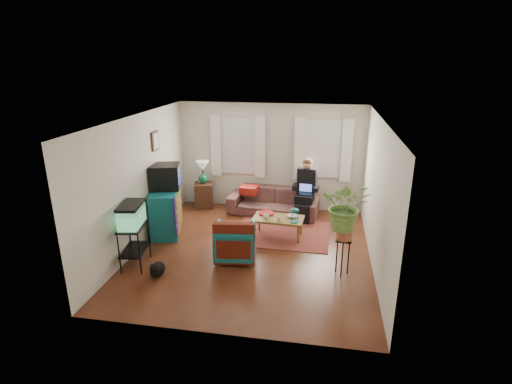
% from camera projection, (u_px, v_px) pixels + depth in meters
% --- Properties ---
extents(floor, '(4.50, 5.00, 0.01)m').
position_uv_depth(floor, '(253.00, 251.00, 7.83)').
color(floor, '#4F2B14').
rests_on(floor, ground).
extents(ceiling, '(4.50, 5.00, 0.01)m').
position_uv_depth(ceiling, '(252.00, 118.00, 7.00)').
color(ceiling, white).
rests_on(ceiling, wall_back).
extents(wall_back, '(4.50, 0.01, 2.60)m').
position_uv_depth(wall_back, '(271.00, 157.00, 9.75)').
color(wall_back, silver).
rests_on(wall_back, floor).
extents(wall_front, '(4.50, 0.01, 2.60)m').
position_uv_depth(wall_front, '(217.00, 249.00, 5.08)').
color(wall_front, silver).
rests_on(wall_front, floor).
extents(wall_left, '(0.01, 5.00, 2.60)m').
position_uv_depth(wall_left, '(139.00, 182.00, 7.78)').
color(wall_left, silver).
rests_on(wall_left, floor).
extents(wall_right, '(0.01, 5.00, 2.60)m').
position_uv_depth(wall_right, '(377.00, 195.00, 7.05)').
color(wall_right, silver).
rests_on(wall_right, floor).
extents(window_left, '(1.08, 0.04, 1.38)m').
position_uv_depth(window_left, '(238.00, 146.00, 9.78)').
color(window_left, white).
rests_on(window_left, wall_back).
extents(window_right, '(1.08, 0.04, 1.38)m').
position_uv_depth(window_right, '(323.00, 149.00, 9.45)').
color(window_right, white).
rests_on(window_right, wall_back).
extents(curtains_left, '(1.36, 0.06, 1.50)m').
position_uv_depth(curtains_left, '(238.00, 147.00, 9.70)').
color(curtains_left, white).
rests_on(curtains_left, wall_back).
extents(curtains_right, '(1.36, 0.06, 1.50)m').
position_uv_depth(curtains_right, '(323.00, 150.00, 9.37)').
color(curtains_right, white).
rests_on(curtains_right, wall_back).
extents(picture_frame, '(0.04, 0.32, 0.40)m').
position_uv_depth(picture_frame, '(156.00, 141.00, 8.36)').
color(picture_frame, '#3D2616').
rests_on(picture_frame, wall_left).
extents(area_rug, '(2.04, 1.65, 0.01)m').
position_uv_depth(area_rug, '(282.00, 233.00, 8.63)').
color(area_rug, maroon).
rests_on(area_rug, floor).
extents(sofa, '(2.21, 1.05, 0.84)m').
position_uv_depth(sofa, '(273.00, 197.00, 9.59)').
color(sofa, brown).
rests_on(sofa, floor).
extents(seated_person, '(0.60, 0.71, 1.27)m').
position_uv_depth(seated_person, '(306.00, 192.00, 9.32)').
color(seated_person, black).
rests_on(seated_person, sofa).
extents(side_table, '(0.53, 0.53, 0.63)m').
position_uv_depth(side_table, '(204.00, 195.00, 10.05)').
color(side_table, '#3E2217').
rests_on(side_table, floor).
extents(table_lamp, '(0.40, 0.40, 0.58)m').
position_uv_depth(table_lamp, '(203.00, 173.00, 9.86)').
color(table_lamp, white).
rests_on(table_lamp, side_table).
extents(dresser, '(0.80, 1.18, 0.97)m').
position_uv_depth(dresser, '(166.00, 211.00, 8.54)').
color(dresser, '#135975').
rests_on(dresser, floor).
extents(crt_tv, '(0.71, 0.67, 0.52)m').
position_uv_depth(crt_tv, '(165.00, 177.00, 8.40)').
color(crt_tv, black).
rests_on(crt_tv, dresser).
extents(aquarium_stand, '(0.51, 0.76, 0.79)m').
position_uv_depth(aquarium_stand, '(135.00, 246.00, 7.19)').
color(aquarium_stand, black).
rests_on(aquarium_stand, floor).
extents(aquarium, '(0.45, 0.69, 0.42)m').
position_uv_depth(aquarium, '(131.00, 214.00, 7.00)').
color(aquarium, '#7FD899').
rests_on(aquarium, aquarium_stand).
extents(black_cat, '(0.27, 0.39, 0.32)m').
position_uv_depth(black_cat, '(157.00, 268.00, 6.90)').
color(black_cat, black).
rests_on(black_cat, floor).
extents(armchair, '(0.80, 0.76, 0.74)m').
position_uv_depth(armchair, '(235.00, 240.00, 7.46)').
color(armchair, navy).
rests_on(armchair, floor).
extents(serape_throw, '(0.76, 0.27, 0.61)m').
position_uv_depth(serape_throw, '(234.00, 239.00, 7.14)').
color(serape_throw, '#9E0A0A').
rests_on(serape_throw, armchair).
extents(coffee_table, '(1.08, 0.64, 0.43)m').
position_uv_depth(coffee_table, '(278.00, 227.00, 8.41)').
color(coffee_table, brown).
rests_on(coffee_table, floor).
extents(cup_a, '(0.13, 0.13, 0.09)m').
position_uv_depth(cup_a, '(266.00, 216.00, 8.29)').
color(cup_a, white).
rests_on(cup_a, coffee_table).
extents(cup_b, '(0.10, 0.10, 0.09)m').
position_uv_depth(cup_b, '(279.00, 219.00, 8.16)').
color(cup_b, beige).
rests_on(cup_b, coffee_table).
extents(bowl, '(0.22, 0.22, 0.05)m').
position_uv_depth(bowl, '(292.00, 216.00, 8.35)').
color(bowl, white).
rests_on(bowl, coffee_table).
extents(snack_tray, '(0.35, 0.35, 0.04)m').
position_uv_depth(snack_tray, '(266.00, 213.00, 8.53)').
color(snack_tray, '#B21414').
rests_on(snack_tray, coffee_table).
extents(birdcage, '(0.18, 0.18, 0.30)m').
position_uv_depth(birdcage, '(295.00, 215.00, 8.08)').
color(birdcage, '#115B6B').
rests_on(birdcage, coffee_table).
extents(plant_stand, '(0.32, 0.32, 0.69)m').
position_uv_depth(plant_stand, '(342.00, 257.00, 6.90)').
color(plant_stand, black).
rests_on(plant_stand, floor).
extents(potted_plant, '(0.85, 0.75, 0.87)m').
position_uv_depth(potted_plant, '(346.00, 213.00, 6.63)').
color(potted_plant, '#599947').
rests_on(potted_plant, plant_stand).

